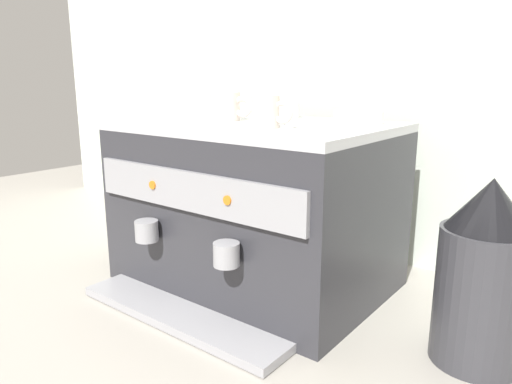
% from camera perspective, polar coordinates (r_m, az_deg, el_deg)
% --- Properties ---
extents(ground_plane, '(4.00, 4.00, 0.00)m').
position_cam_1_polar(ground_plane, '(1.33, -0.00, -10.52)').
color(ground_plane, '#9E998E').
extents(tiled_backsplash_wall, '(2.80, 0.03, 1.09)m').
position_cam_1_polar(tiled_backsplash_wall, '(1.53, 9.01, 13.55)').
color(tiled_backsplash_wall, silver).
rests_on(tiled_backsplash_wall, ground_plane).
extents(espresso_machine, '(0.67, 0.58, 0.43)m').
position_cam_1_polar(espresso_machine, '(1.25, -0.13, -1.60)').
color(espresso_machine, '#2D2D33').
rests_on(espresso_machine, ground_plane).
extents(ceramic_cup_0, '(0.10, 0.06, 0.07)m').
position_cam_1_polar(ceramic_cup_0, '(1.08, 1.33, 9.62)').
color(ceramic_cup_0, beige).
rests_on(ceramic_cup_0, espresso_machine).
extents(ceramic_cup_1, '(0.12, 0.08, 0.07)m').
position_cam_1_polar(ceramic_cup_1, '(1.27, -3.56, 10.23)').
color(ceramic_cup_1, beige).
rests_on(ceramic_cup_1, espresso_machine).
extents(ceramic_cup_2, '(0.08, 0.09, 0.07)m').
position_cam_1_polar(ceramic_cup_2, '(1.47, -3.46, 10.59)').
color(ceramic_cup_2, beige).
rests_on(ceramic_cup_2, espresso_machine).
extents(ceramic_bowl_0, '(0.12, 0.12, 0.03)m').
position_cam_1_polar(ceramic_bowl_0, '(1.20, 12.21, 8.75)').
color(ceramic_bowl_0, white).
rests_on(ceramic_bowl_0, espresso_machine).
extents(ceramic_bowl_1, '(0.10, 0.10, 0.04)m').
position_cam_1_polar(ceramic_bowl_1, '(1.36, 3.15, 9.73)').
color(ceramic_bowl_1, white).
rests_on(ceramic_bowl_1, espresso_machine).
extents(coffee_grinder, '(0.17, 0.17, 0.37)m').
position_cam_1_polar(coffee_grinder, '(1.01, 25.61, -9.09)').
color(coffee_grinder, '#333338').
rests_on(coffee_grinder, ground_plane).
extents(milk_pitcher, '(0.10, 0.10, 0.14)m').
position_cam_1_polar(milk_pitcher, '(1.64, -13.13, -3.53)').
color(milk_pitcher, '#B7B7BC').
rests_on(milk_pitcher, ground_plane).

